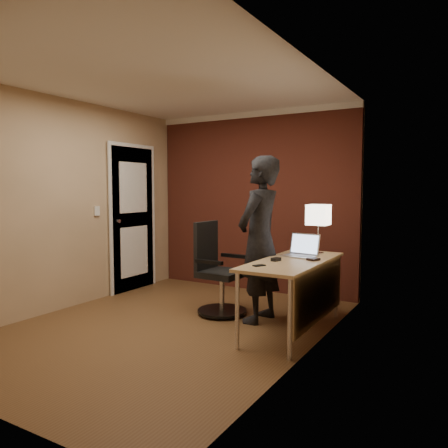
{
  "coord_description": "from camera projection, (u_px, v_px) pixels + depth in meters",
  "views": [
    {
      "loc": [
        2.75,
        -3.56,
        1.44
      ],
      "look_at": [
        0.35,
        0.55,
        1.05
      ],
      "focal_mm": 35.0,
      "sensor_mm": 36.0,
      "label": 1
    }
  ],
  "objects": [
    {
      "name": "office_chair",
      "position": [
        217.0,
        274.0,
        5.0
      ],
      "size": [
        0.56,
        0.59,
        1.03
      ],
      "color": "black",
      "rests_on": "ground"
    },
    {
      "name": "wallet",
      "position": [
        313.0,
        259.0,
        4.31
      ],
      "size": [
        0.12,
        0.14,
        0.02
      ],
      "primitive_type": "cube",
      "rotation": [
        0.0,
        0.0,
        -0.38
      ],
      "color": "black",
      "rests_on": "desk"
    },
    {
      "name": "desk",
      "position": [
        300.0,
        274.0,
        4.3
      ],
      "size": [
        0.6,
        1.5,
        0.73
      ],
      "color": "tan",
      "rests_on": "ground"
    },
    {
      "name": "mouse",
      "position": [
        276.0,
        259.0,
        4.27
      ],
      "size": [
        0.08,
        0.11,
        0.03
      ],
      "primitive_type": "cube",
      "rotation": [
        0.0,
        0.0,
        -0.17
      ],
      "color": "black",
      "rests_on": "desk"
    },
    {
      "name": "room",
      "position": [
        221.0,
        194.0,
        5.91
      ],
      "size": [
        4.0,
        4.0,
        4.0
      ],
      "color": "brown",
      "rests_on": "ground"
    },
    {
      "name": "desk_lamp",
      "position": [
        318.0,
        215.0,
        4.71
      ],
      "size": [
        0.22,
        0.22,
        0.54
      ],
      "color": "silver",
      "rests_on": "desk"
    },
    {
      "name": "phone",
      "position": [
        259.0,
        265.0,
        3.99
      ],
      "size": [
        0.1,
        0.13,
        0.01
      ],
      "primitive_type": "cube",
      "rotation": [
        0.0,
        0.0,
        -0.43
      ],
      "color": "black",
      "rests_on": "desk"
    },
    {
      "name": "person",
      "position": [
        260.0,
        239.0,
        4.69
      ],
      "size": [
        0.45,
        0.67,
        1.79
      ],
      "primitive_type": "imported",
      "rotation": [
        0.0,
        0.0,
        -1.61
      ],
      "color": "black",
      "rests_on": "ground"
    },
    {
      "name": "laptop",
      "position": [
        302.0,
        250.0,
        4.57
      ],
      "size": [
        0.36,
        0.3,
        0.23
      ],
      "color": "silver",
      "rests_on": "desk"
    }
  ]
}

